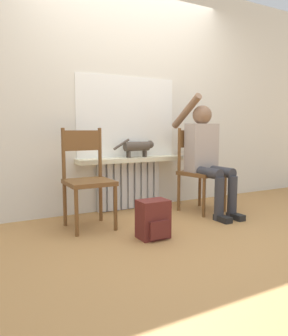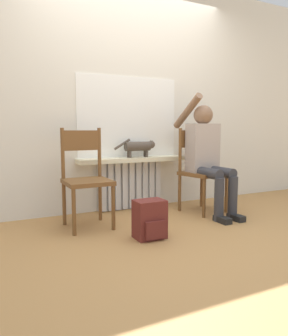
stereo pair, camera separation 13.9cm
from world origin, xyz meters
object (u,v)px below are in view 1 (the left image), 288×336
object	(u,v)px
person	(206,152)
cat	(138,146)
chair_right	(199,169)
backpack	(153,220)
chair_left	(87,177)

from	to	relation	value
person	cat	distance (m)	0.77
person	cat	size ratio (longest dim) A/B	2.59
chair_right	backpack	world-z (taller)	chair_right
chair_left	person	xyz separation A→B (m)	(1.35, -0.11, 0.20)
person	chair_left	bearing A→B (deg)	175.28
backpack	chair_left	bearing A→B (deg)	122.68
person	backpack	xyz separation A→B (m)	(-0.97, -0.48, -0.52)
cat	chair_left	bearing A→B (deg)	-153.14
person	backpack	size ratio (longest dim) A/B	3.98
chair_right	person	size ratio (longest dim) A/B	0.72
backpack	chair_right	bearing A→B (deg)	31.76
chair_left	backpack	distance (m)	0.77
chair_right	person	bearing A→B (deg)	-96.61
chair_right	person	world-z (taller)	person
chair_left	backpack	bearing A→B (deg)	-57.42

